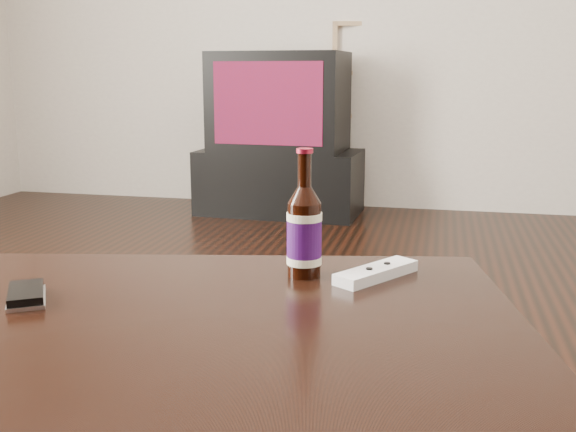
% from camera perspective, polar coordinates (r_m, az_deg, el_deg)
% --- Properties ---
extents(tv_stand, '(1.01, 0.54, 0.40)m').
position_cam_1_polar(tv_stand, '(4.21, -0.71, 2.90)').
color(tv_stand, black).
rests_on(tv_stand, floor).
extents(tv, '(0.82, 0.54, 0.60)m').
position_cam_1_polar(tv, '(4.16, -0.73, 9.65)').
color(tv, black).
rests_on(tv, tv_stand).
extents(bookshelf, '(0.69, 0.45, 1.18)m').
position_cam_1_polar(bookshelf, '(4.60, 7.43, 8.82)').
color(bookshelf, '#A18556').
rests_on(bookshelf, floor).
extents(coffee_table, '(1.49, 1.05, 0.51)m').
position_cam_1_polar(coffee_table, '(1.07, -18.04, -12.30)').
color(coffee_table, black).
rests_on(coffee_table, floor).
extents(beer_bottle, '(0.08, 0.08, 0.23)m').
position_cam_1_polar(beer_bottle, '(1.21, 1.39, -1.36)').
color(beer_bottle, black).
rests_on(beer_bottle, coffee_table).
extents(phone, '(0.11, 0.13, 0.02)m').
position_cam_1_polar(phone, '(1.18, -21.29, -6.26)').
color(phone, silver).
rests_on(phone, coffee_table).
extents(remote, '(0.14, 0.18, 0.02)m').
position_cam_1_polar(remote, '(1.22, 7.49, -4.76)').
color(remote, silver).
rests_on(remote, coffee_table).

